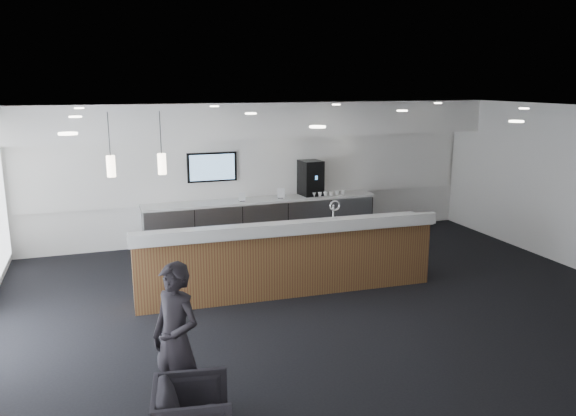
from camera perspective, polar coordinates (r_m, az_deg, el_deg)
name	(u,v)px	position (r m, az deg, el deg)	size (l,w,h in m)	color
ground	(327,302)	(9.01, 3.97, -9.53)	(10.00, 10.00, 0.00)	black
ceiling	(330,110)	(8.35, 4.29, 9.91)	(10.00, 8.00, 0.02)	black
back_wall	(257,171)	(12.27, -3.20, 3.76)	(10.00, 0.02, 3.00)	white
soffit_bulkhead	(262,119)	(11.71, -2.66, 9.01)	(10.00, 0.90, 0.70)	white
alcove_panel	(257,167)	(12.22, -3.17, 4.21)	(9.80, 0.06, 1.40)	white
back_credenza	(262,220)	(12.13, -2.68, -1.26)	(5.06, 0.66, 0.95)	gray
wall_tv	(212,167)	(11.92, -7.73, 4.14)	(1.05, 0.08, 0.62)	black
pendant_left	(159,161)	(8.59, -12.93, 4.67)	(0.12, 0.12, 0.30)	#FFE8C6
pendant_right	(110,163)	(8.55, -17.60, 4.36)	(0.12, 0.12, 0.30)	#FFE8C6
ceiling_can_lights	(330,112)	(8.35, 4.28, 9.70)	(7.00, 5.00, 0.02)	white
service_counter	(287,258)	(9.25, -0.15, -5.09)	(5.00, 1.00, 1.49)	#552E1C
coffee_machine	(311,178)	(12.38, 2.31, 3.08)	(0.48, 0.59, 0.77)	black
info_sign_left	(242,197)	(11.79, -4.69, 1.13)	(0.14, 0.02, 0.19)	white
info_sign_right	(281,193)	(12.07, -0.70, 1.51)	(0.16, 0.02, 0.22)	white
lounge_guest	(176,340)	(6.03, -11.30, -12.97)	(0.60, 0.39, 1.63)	black
cup_0	(343,192)	(12.52, 5.59, 1.59)	(0.11, 0.11, 0.10)	white
cup_1	(337,193)	(12.46, 5.00, 1.55)	(0.11, 0.11, 0.10)	white
cup_2	(331,193)	(12.41, 4.41, 1.51)	(0.11, 0.11, 0.10)	white
cup_3	(325,194)	(12.35, 3.81, 1.47)	(0.11, 0.11, 0.10)	white
cup_4	(319,194)	(12.30, 3.21, 1.43)	(0.11, 0.11, 0.10)	white
cup_5	(313,194)	(12.25, 2.60, 1.39)	(0.11, 0.11, 0.10)	white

